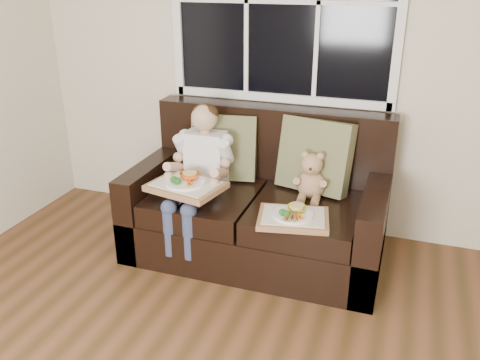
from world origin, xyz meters
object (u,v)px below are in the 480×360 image
at_px(tray_left, 186,184).
at_px(loveseat, 259,209).
at_px(teddy_bear, 311,179).
at_px(child, 200,163).
at_px(tray_right, 293,217).

bearing_deg(tray_left, loveseat, 52.13).
xyz_separation_m(teddy_bear, tray_left, (-0.74, -0.34, -0.00)).
bearing_deg(loveseat, child, -162.57).
relative_size(tray_left, tray_right, 1.08).
height_order(loveseat, tray_right, loveseat).
xyz_separation_m(loveseat, tray_right, (0.32, -0.37, 0.17)).
distance_m(child, teddy_bear, 0.75).
relative_size(child, tray_left, 1.75).
height_order(child, tray_left, child).
height_order(teddy_bear, tray_right, teddy_bear).
bearing_deg(teddy_bear, loveseat, 177.67).
xyz_separation_m(tray_left, tray_right, (0.71, -0.03, -0.10)).
relative_size(loveseat, tray_right, 3.58).
height_order(child, teddy_bear, child).
distance_m(loveseat, tray_left, 0.58).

